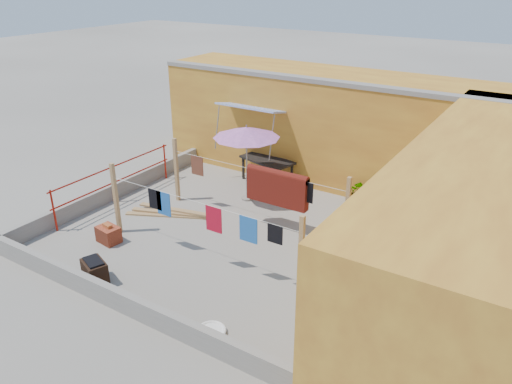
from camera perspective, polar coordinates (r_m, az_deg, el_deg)
ground at (r=12.22m, az=-2.36°, el=-4.91°), size 80.00×80.00×0.00m
wall_back at (r=15.20m, az=9.31°, el=7.32°), size 11.00×3.27×3.21m
wall_right at (r=9.80m, az=23.44°, el=-4.29°), size 2.40×9.00×3.20m
parapet_front at (r=9.85m, az=-14.57°, el=-12.21°), size 8.30×0.16×0.44m
parapet_left at (r=14.62m, az=-15.65°, el=0.21°), size 0.16×7.30×0.44m
red_railing at (r=14.14m, az=-15.83°, el=1.58°), size 0.05×4.20×1.10m
clothesline_rig at (r=11.86m, az=1.09°, el=-0.05°), size 5.09×2.35×1.80m
patio_umbrella at (r=13.34m, az=-1.09°, el=6.78°), size 2.27×2.27×2.17m
outdoor_table at (r=14.89m, az=1.29°, el=3.53°), size 1.77×1.18×0.76m
brick_stack at (r=12.32m, az=-16.51°, el=-4.65°), size 0.59×0.46×0.47m
lumber_pile at (r=13.30m, az=-9.55°, el=-2.35°), size 2.28×1.13×0.14m
brazier at (r=10.88m, az=-17.93°, el=-8.64°), size 0.69×0.57×0.53m
white_basin at (r=9.23m, az=-5.13°, el=-15.58°), size 0.54×0.54×0.09m
water_jug_a at (r=12.22m, az=12.59°, el=-4.79°), size 0.20×0.20×0.32m
water_jug_b at (r=11.69m, az=15.15°, el=-6.51°), size 0.20×0.20×0.31m
green_hose at (r=13.64m, az=16.64°, el=-2.57°), size 0.46×0.46×0.07m
plant_back_a at (r=13.84m, az=11.75°, el=-0.05°), size 0.79×0.72×0.75m
plant_back_b at (r=13.51m, az=14.17°, el=-1.13°), size 0.48×0.48×0.66m
plant_right_a at (r=12.02m, az=17.07°, el=-4.22°), size 0.54×0.46×0.87m
plant_right_b at (r=10.38m, az=8.44°, el=-8.74°), size 0.44×0.48×0.69m
plant_right_c at (r=9.77m, az=8.30°, el=-11.52°), size 0.66×0.66×0.56m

